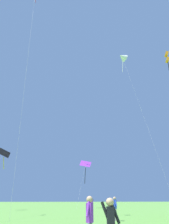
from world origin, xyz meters
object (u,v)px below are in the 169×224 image
(person_foreground_watcher, at_px, (115,206))
(person_near_tree, at_px, (111,224))
(kite_black_large, at_px, (4,156))
(kite_orange_box, at_px, (167,58))
(person_with_spool, at_px, (90,217))
(kite_purple_streamer, at_px, (85,168))
(kite_white_distant, at_px, (122,57))

(person_foreground_watcher, bearing_deg, person_near_tree, -105.48)
(kite_black_large, bearing_deg, kite_orange_box, -19.56)
(person_foreground_watcher, xyz_separation_m, person_with_spool, (-3.60, -10.10, -0.07))
(kite_purple_streamer, xyz_separation_m, person_with_spool, (-4.92, -38.19, -6.90))
(kite_orange_box, distance_m, person_near_tree, 36.37)
(kite_white_distant, height_order, kite_purple_streamer, kite_white_distant)
(kite_black_large, distance_m, person_foreground_watcher, 25.36)
(kite_white_distant, relative_size, kite_black_large, 2.55)
(person_foreground_watcher, height_order, person_near_tree, person_foreground_watcher)
(person_with_spool, distance_m, person_near_tree, 1.95)
(kite_white_distant, xyz_separation_m, person_foreground_watcher, (-7.58, -16.31, -27.84))
(person_with_spool, bearing_deg, kite_orange_box, 49.72)
(kite_white_distant, relative_size, person_near_tree, 18.75)
(kite_orange_box, distance_m, person_with_spool, 35.33)
(person_foreground_watcher, xyz_separation_m, person_near_tree, (-3.33, -12.04, -0.11))
(person_near_tree, bearing_deg, kite_black_large, 108.61)
(person_foreground_watcher, relative_size, person_with_spool, 1.07)
(kite_white_distant, relative_size, kite_purple_streamer, 2.57)
(kite_orange_box, bearing_deg, kite_white_distant, 132.77)
(kite_purple_streamer, bearing_deg, person_foreground_watcher, -92.70)
(kite_purple_streamer, relative_size, kite_orange_box, 0.45)
(kite_white_distant, relative_size, person_with_spool, 17.91)
(kite_orange_box, height_order, person_foreground_watcher, kite_orange_box)
(kite_white_distant, height_order, kite_orange_box, kite_white_distant)
(kite_white_distant, height_order, kite_black_large, kite_white_distant)
(kite_black_large, height_order, person_near_tree, kite_black_large)
(kite_black_large, relative_size, kite_orange_box, 0.46)
(kite_orange_box, relative_size, person_near_tree, 16.13)
(person_foreground_watcher, bearing_deg, kite_purple_streamer, 87.30)
(kite_white_distant, bearing_deg, kite_purple_streamer, 118.00)
(kite_orange_box, bearing_deg, person_with_spool, -130.28)
(kite_black_large, relative_size, person_foreground_watcher, 6.60)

